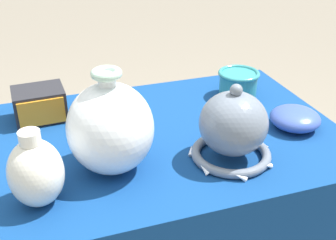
# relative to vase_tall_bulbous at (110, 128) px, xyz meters

# --- Properties ---
(display_table) EXTENTS (1.04, 0.64, 0.79)m
(display_table) POSITION_rel_vase_tall_bulbous_xyz_m (0.10, 0.10, -0.21)
(display_table) COLOR olive
(display_table) RESTS_ON ground_plane
(vase_tall_bulbous) EXTENTS (0.19, 0.19, 0.24)m
(vase_tall_bulbous) POSITION_rel_vase_tall_bulbous_xyz_m (0.00, 0.00, 0.00)
(vase_tall_bulbous) COLOR white
(vase_tall_bulbous) RESTS_ON display_table
(vase_dome_bell) EXTENTS (0.20, 0.20, 0.19)m
(vase_dome_bell) POSITION_rel_vase_tall_bulbous_xyz_m (0.27, -0.05, -0.03)
(vase_dome_bell) COLOR slate
(vase_dome_bell) RESTS_ON display_table
(mosaic_tile_box) EXTENTS (0.14, 0.12, 0.09)m
(mosaic_tile_box) POSITION_rel_vase_tall_bulbous_xyz_m (-0.14, 0.30, -0.06)
(mosaic_tile_box) COLOR #232328
(mosaic_tile_box) RESTS_ON display_table
(bowl_shallow_cobalt) EXTENTS (0.13, 0.13, 0.05)m
(bowl_shallow_cobalt) POSITION_rel_vase_tall_bulbous_xyz_m (0.50, 0.03, -0.08)
(bowl_shallow_cobalt) COLOR #3851A8
(bowl_shallow_cobalt) RESTS_ON display_table
(cup_wide_terracotta) EXTENTS (0.12, 0.12, 0.09)m
(cup_wide_terracotta) POSITION_rel_vase_tall_bulbous_xyz_m (0.03, 0.19, -0.06)
(cup_wide_terracotta) COLOR #BC6642
(cup_wide_terracotta) RESTS_ON display_table
(jar_round_ivory) EXTENTS (0.11, 0.11, 0.17)m
(jar_round_ivory) POSITION_rel_vase_tall_bulbous_xyz_m (-0.17, -0.07, -0.03)
(jar_round_ivory) COLOR white
(jar_round_ivory) RESTS_ON display_table
(cup_wide_teal) EXTENTS (0.13, 0.13, 0.08)m
(cup_wide_teal) POSITION_rel_vase_tall_bulbous_xyz_m (0.44, 0.26, -0.06)
(cup_wide_teal) COLOR teal
(cup_wide_teal) RESTS_ON display_table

